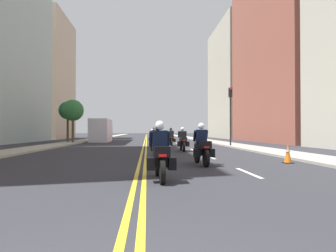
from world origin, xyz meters
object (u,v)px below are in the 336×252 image
(motorcycle_1, at_px, (202,148))
(motorcycle_3, at_px, (183,141))
(motorcycle_0, at_px, (160,156))
(traffic_cone_1, at_px, (288,154))
(motorcycle_2, at_px, (158,144))
(parked_truck, at_px, (101,132))
(motorcycle_6, at_px, (152,138))
(street_tree_0, at_px, (73,111))
(street_tree_1, at_px, (68,111))
(motorcycle_4, at_px, (154,139))
(motorcycle_5, at_px, (171,138))
(traffic_light_near, at_px, (230,106))

(motorcycle_1, distance_m, motorcycle_3, 8.22)
(motorcycle_0, distance_m, traffic_cone_1, 6.90)
(motorcycle_2, relative_size, traffic_cone_1, 2.81)
(motorcycle_1, height_order, motorcycle_3, motorcycle_1)
(motorcycle_1, distance_m, parked_truck, 28.04)
(motorcycle_1, height_order, motorcycle_6, motorcycle_1)
(motorcycle_3, bearing_deg, motorcycle_2, -113.74)
(motorcycle_1, xyz_separation_m, street_tree_0, (-10.17, 21.69, 2.89))
(motorcycle_1, height_order, parked_truck, parked_truck)
(motorcycle_6, xyz_separation_m, street_tree_1, (-9.47, 3.12, 2.99))
(motorcycle_0, xyz_separation_m, motorcycle_4, (0.21, 15.97, 0.01))
(motorcycle_3, xyz_separation_m, motorcycle_5, (-0.15, 8.10, 0.00))
(motorcycle_1, relative_size, traffic_cone_1, 2.78)
(street_tree_0, bearing_deg, motorcycle_1, -64.89)
(motorcycle_5, distance_m, traffic_cone_1, 16.26)
(motorcycle_6, bearing_deg, motorcycle_1, -88.35)
(motorcycle_5, bearing_deg, street_tree_1, 147.10)
(motorcycle_2, distance_m, traffic_light_near, 12.00)
(motorcycle_0, bearing_deg, motorcycle_1, 61.03)
(motorcycle_3, bearing_deg, motorcycle_5, 90.84)
(motorcycle_1, distance_m, street_tree_1, 25.91)
(motorcycle_2, relative_size, motorcycle_6, 1.01)
(motorcycle_2, bearing_deg, street_tree_0, 116.68)
(motorcycle_6, distance_m, parked_truck, 9.26)
(motorcycle_5, xyz_separation_m, street_tree_1, (-11.14, 6.90, 2.96))
(motorcycle_3, height_order, street_tree_0, street_tree_0)
(motorcycle_1, height_order, street_tree_1, street_tree_1)
(motorcycle_5, xyz_separation_m, traffic_light_near, (4.91, -2.58, 2.81))
(motorcycle_5, height_order, motorcycle_6, motorcycle_5)
(street_tree_0, bearing_deg, motorcycle_0, -71.72)
(motorcycle_6, relative_size, street_tree_0, 0.47)
(motorcycle_6, bearing_deg, motorcycle_3, -84.27)
(motorcycle_2, xyz_separation_m, motorcycle_6, (-0.03, 16.01, -0.00))
(motorcycle_1, height_order, motorcycle_5, motorcycle_1)
(motorcycle_3, distance_m, traffic_light_near, 7.81)
(traffic_light_near, bearing_deg, street_tree_0, 152.27)
(parked_truck, bearing_deg, motorcycle_3, -66.66)
(motorcycle_0, height_order, motorcycle_1, motorcycle_1)
(motorcycle_6, xyz_separation_m, street_tree_0, (-8.54, 1.59, 2.92))
(motorcycle_4, xyz_separation_m, motorcycle_6, (-0.03, 7.75, -0.04))
(motorcycle_6, xyz_separation_m, traffic_light_near, (6.57, -6.36, 2.84))
(motorcycle_2, relative_size, parked_truck, 0.35)
(motorcycle_3, height_order, traffic_cone_1, motorcycle_3)
(motorcycle_1, distance_m, traffic_light_near, 14.88)
(motorcycle_0, bearing_deg, street_tree_1, 106.69)
(traffic_light_near, bearing_deg, motorcycle_6, 135.95)
(traffic_light_near, bearing_deg, motorcycle_5, 152.31)
(motorcycle_0, xyz_separation_m, parked_truck, (-6.07, 30.52, 0.61))
(motorcycle_4, xyz_separation_m, parked_truck, (-6.28, 14.55, 0.60))
(motorcycle_1, relative_size, traffic_light_near, 0.44)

